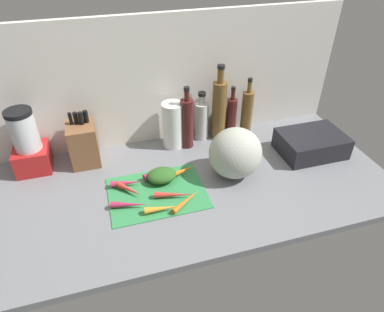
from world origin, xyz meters
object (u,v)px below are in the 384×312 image
Objects in this scene: bottle_2 at (219,109)px; cutting_board at (157,192)px; carrot_3 at (157,172)px; carrot_1 at (174,195)px; carrot_2 at (186,201)px; knife_block at (84,143)px; blender_appliance at (28,145)px; carrot_7 at (127,183)px; carrot_0 at (129,205)px; paper_towel_roll at (173,125)px; bottle_3 at (231,116)px; carrot_6 at (129,189)px; carrot_4 at (161,209)px; dish_rack at (311,143)px; bottle_4 at (247,112)px; carrot_5 at (179,173)px; bottle_1 at (202,120)px; winter_squash at (235,153)px; bottle_0 at (187,123)px.

cutting_board is at bearing -138.80° from bottle_2.
cutting_board is at bearing -101.56° from carrot_3.
carrot_1 reaches higher than cutting_board.
carrot_2 is 53.57cm from bottle_2.
carrot_3 is at bearing -35.26° from knife_block.
carrot_7 is at bearing -32.81° from blender_appliance.
carrot_3 reaches higher than carrot_7.
carrot_0 is at bearing 169.64° from carrot_2.
paper_towel_roll is (26.90, 38.10, 9.15)cm from carrot_0.
bottle_3 is (45.62, 34.68, 9.88)cm from cutting_board.
carrot_6 is at bearing 81.63° from carrot_0.
carrot_0 is 12.81cm from carrot_4.
dish_rack is at bearing -21.86° from paper_towel_roll.
knife_block is at bearing -177.47° from paper_towel_roll.
cutting_board is 7.89cm from carrot_1.
blender_appliance is at bearing 134.57° from carrot_0.
bottle_4 is at bearing 1.49° from blender_appliance.
carrot_0 is 53.14cm from blender_appliance.
carrot_2 is 0.91× the size of carrot_5.
blender_appliance is 0.99× the size of bottle_4.
blender_appliance is at bearing 158.03° from carrot_5.
carrot_1 is 0.61× the size of bottle_3.
carrot_2 is 54.64cm from knife_block.
blender_appliance reaches higher than bottle_1.
cutting_board is 1.32× the size of bottle_4.
carrot_2 is at bearing -152.51° from winter_squash.
cutting_board is 11.42cm from carrot_4.
bottle_1 is at bearing 34.04° from carrot_7.
carrot_4 is at bearing -97.08° from carrot_3.
bottle_0 reaches higher than carrot_2.
blender_appliance reaches higher than paper_towel_roll.
carrot_5 is 65.09cm from blender_appliance.
carrot_5 is (23.09, 13.06, 0.46)cm from carrot_0.
bottle_1 reaches higher than knife_block.
carrot_7 is 0.53× the size of knife_block.
carrot_1 is at bearing 1.86° from carrot_0.
dish_rack is at bearing -10.66° from blender_appliance.
winter_squash is at bearing 5.59° from cutting_board.
bottle_4 is at bearing 39.97° from carrot_4.
carrot_2 is (3.87, -4.56, -0.19)cm from carrot_1.
bottle_0 is (6.39, -2.34, 1.59)cm from paper_towel_roll.
cutting_board is 37.34cm from paper_towel_roll.
bottle_4 is at bearing 32.09° from carrot_5.
bottle_4 is (47.80, 39.19, 9.64)cm from carrot_1.
carrot_3 is 0.43× the size of blender_appliance.
carrot_1 is 15.99cm from carrot_3.
blender_appliance is at bearing 157.55° from carrot_3.
carrot_2 is (9.72, -9.58, 1.48)cm from cutting_board.
carrot_3 is at bearing 103.38° from carrot_1.
paper_towel_roll is at bearing 124.23° from winter_squash.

